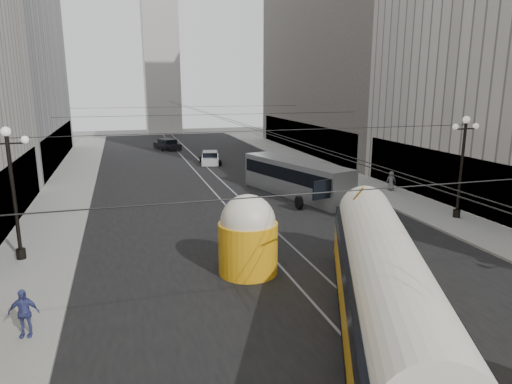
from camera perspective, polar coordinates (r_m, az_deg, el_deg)
road at (r=39.32m, az=-4.97°, el=0.91°), size 20.00×85.00×0.02m
sidewalk_left at (r=42.23m, az=-22.13°, el=0.94°), size 4.00×72.00×0.15m
sidewalk_right at (r=46.32m, az=8.85°, el=2.78°), size 4.00×72.00×0.15m
rail_left at (r=39.18m, az=-6.04°, el=0.85°), size 0.12×85.00×0.04m
rail_right at (r=39.47m, az=-3.90°, el=0.98°), size 0.12×85.00×0.04m
building_right_far at (r=60.40m, az=11.62°, el=20.55°), size 12.60×32.60×32.60m
distant_tower at (r=85.75m, az=-11.87°, el=17.40°), size 6.00×6.00×31.36m
lamppost_left_mid at (r=24.15m, az=-28.13°, el=0.63°), size 1.86×0.44×6.37m
lamppost_right_mid at (r=31.05m, az=24.36°, el=3.51°), size 1.86×0.44×6.37m
catenary at (r=37.53m, az=-4.66°, el=9.41°), size 25.00×72.00×0.23m
streetcar at (r=16.08m, az=15.67°, el=-11.34°), size 8.48×15.66×3.71m
city_bus at (r=35.01m, az=4.96°, el=1.90°), size 5.31×11.20×2.75m
sedan_white_far at (r=49.79m, az=-5.75°, el=4.22°), size 2.56×4.53×1.35m
sedan_dark_far at (r=61.83m, az=-11.02°, el=5.82°), size 3.41×4.76×1.39m
pedestrian_sidewalk_right at (r=37.88m, az=16.53°, el=1.35°), size 0.86×0.71×1.53m
pedestrian_sidewalk_left at (r=17.46m, az=-27.04°, el=-13.31°), size 1.05×0.69×1.68m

